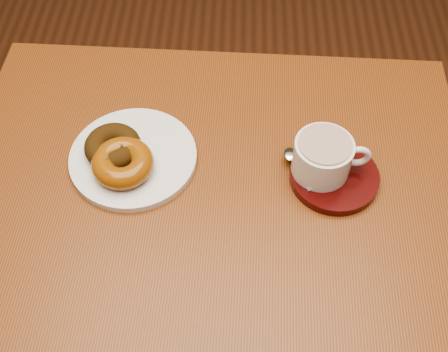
{
  "coord_description": "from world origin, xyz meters",
  "views": [
    {
      "loc": [
        -0.09,
        -0.68,
        1.53
      ],
      "look_at": [
        -0.1,
        -0.15,
        0.81
      ],
      "focal_mm": 45.0,
      "sensor_mm": 36.0,
      "label": 1
    }
  ],
  "objects_px": {
    "cafe_table": "(213,223)",
    "donut_plate": "(133,157)",
    "coffee_cup": "(324,157)",
    "saucer": "(334,177)"
  },
  "relations": [
    {
      "from": "donut_plate",
      "to": "coffee_cup",
      "type": "xyz_separation_m",
      "value": [
        0.31,
        -0.02,
        0.04
      ]
    },
    {
      "from": "cafe_table",
      "to": "donut_plate",
      "type": "bearing_deg",
      "value": 163.78
    },
    {
      "from": "coffee_cup",
      "to": "donut_plate",
      "type": "bearing_deg",
      "value": 174.9
    },
    {
      "from": "cafe_table",
      "to": "donut_plate",
      "type": "relative_size",
      "value": 4.08
    },
    {
      "from": "donut_plate",
      "to": "coffee_cup",
      "type": "distance_m",
      "value": 0.31
    },
    {
      "from": "cafe_table",
      "to": "coffee_cup",
      "type": "distance_m",
      "value": 0.25
    },
    {
      "from": "donut_plate",
      "to": "coffee_cup",
      "type": "bearing_deg",
      "value": -3.84
    },
    {
      "from": "cafe_table",
      "to": "saucer",
      "type": "distance_m",
      "value": 0.24
    },
    {
      "from": "cafe_table",
      "to": "saucer",
      "type": "relative_size",
      "value": 5.99
    },
    {
      "from": "donut_plate",
      "to": "cafe_table",
      "type": "bearing_deg",
      "value": -18.05
    }
  ]
}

